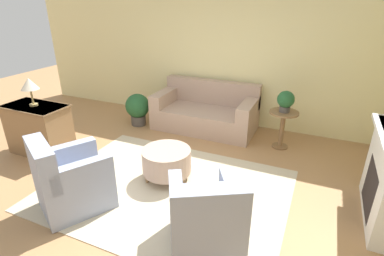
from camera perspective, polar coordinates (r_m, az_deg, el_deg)
ground_plane at (r=4.29m, az=-4.92°, el=-11.62°), size 16.00×16.00×0.00m
wall_back at (r=6.20m, az=7.43°, el=13.52°), size 9.49×0.12×2.80m
rug at (r=4.29m, az=-4.92°, el=-11.57°), size 3.27×2.47×0.01m
couch at (r=6.07m, az=2.66°, el=2.94°), size 2.00×0.99×0.92m
armchair_left at (r=4.05m, az=-22.23°, el=-9.46°), size 1.01×1.05×0.96m
armchair_right at (r=3.18m, az=2.54°, el=-17.56°), size 1.01×1.05×0.96m
ottoman_table at (r=4.37m, az=-4.86°, el=-6.23°), size 0.71×0.71×0.47m
side_table at (r=5.43m, az=16.88°, el=0.81°), size 0.50×0.50×0.68m
dresser at (r=5.66m, az=-27.11°, el=-0.09°), size 1.06×0.58×0.85m
potted_plant_on_side_table at (r=5.29m, az=17.42°, el=5.03°), size 0.29×0.29×0.37m
potted_plant_floor at (r=6.30m, az=-10.31°, el=3.83°), size 0.50×0.50×0.66m
table_lamp at (r=5.43m, az=-28.59°, el=7.28°), size 0.28×0.28×0.46m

